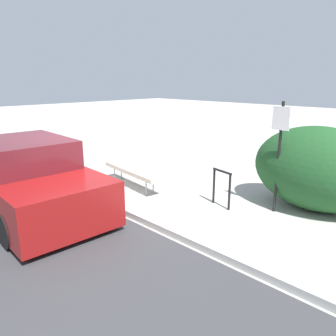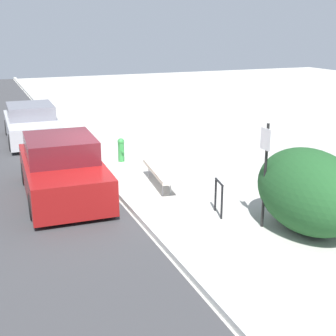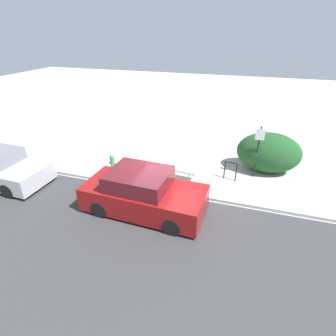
{
  "view_description": "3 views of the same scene",
  "coord_description": "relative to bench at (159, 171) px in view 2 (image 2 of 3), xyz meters",
  "views": [
    {
      "loc": [
        6.18,
        -3.85,
        2.71
      ],
      "look_at": [
        0.66,
        1.65,
        0.59
      ],
      "focal_mm": 35.0,
      "sensor_mm": 36.0,
      "label": 1
    },
    {
      "loc": [
        11.12,
        -3.19,
        4.22
      ],
      "look_at": [
        1.12,
        0.93,
        0.92
      ],
      "focal_mm": 50.0,
      "sensor_mm": 36.0,
      "label": 2
    },
    {
      "loc": [
        2.62,
        -8.32,
        5.78
      ],
      "look_at": [
        -0.15,
        0.45,
        0.83
      ],
      "focal_mm": 28.0,
      "sensor_mm": 36.0,
      "label": 3
    }
  ],
  "objects": [
    {
      "name": "ground_plane",
      "position": [
        0.21,
        -1.22,
        -0.43
      ],
      "size": [
        60.0,
        60.0,
        0.0
      ],
      "primitive_type": "plane",
      "color": "#ADAAA3"
    },
    {
      "name": "curb",
      "position": [
        0.21,
        -1.22,
        -0.36
      ],
      "size": [
        60.0,
        0.2,
        0.13
      ],
      "color": "#B7B7B2",
      "rests_on": "ground_plane"
    },
    {
      "name": "bench",
      "position": [
        0.0,
        0.0,
        0.0
      ],
      "size": [
        2.22,
        0.64,
        0.49
      ],
      "rotation": [
        0.0,
        0.0,
        -0.12
      ],
      "color": "#99999E",
      "rests_on": "ground_plane"
    },
    {
      "name": "bike_rack",
      "position": [
        2.42,
        0.53,
        0.07
      ],
      "size": [
        0.55,
        0.16,
        0.83
      ],
      "rotation": [
        0.0,
        0.0,
        -0.2
      ],
      "color": "black",
      "rests_on": "ground_plane"
    },
    {
      "name": "sign_post",
      "position": [
        3.38,
        1.09,
        0.96
      ],
      "size": [
        0.36,
        0.08,
        2.3
      ],
      "color": "black",
      "rests_on": "ground_plane"
    },
    {
      "name": "fire_hydrant",
      "position": [
        -2.75,
        -0.24,
        -0.02
      ],
      "size": [
        0.36,
        0.22,
        0.77
      ],
      "color": "#338C3F",
      "rests_on": "ground_plane"
    },
    {
      "name": "shrub_hedge",
      "position": [
        3.9,
        1.85,
        0.47
      ],
      "size": [
        2.75,
        1.78,
        1.79
      ],
      "color": "#1E4C23",
      "rests_on": "ground_plane"
    },
    {
      "name": "parked_car_near",
      "position": [
        -0.28,
        -2.55,
        0.25
      ],
      "size": [
        4.3,
        2.04,
        1.53
      ],
      "rotation": [
        0.0,
        0.0,
        -0.04
      ],
      "color": "black",
      "rests_on": "ground_plane"
    },
    {
      "name": "parked_car_far",
      "position": [
        -6.88,
        -2.53,
        0.2
      ],
      "size": [
        4.39,
        1.95,
        1.36
      ],
      "rotation": [
        0.0,
        0.0,
        -0.02
      ],
      "color": "black",
      "rests_on": "ground_plane"
    }
  ]
}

